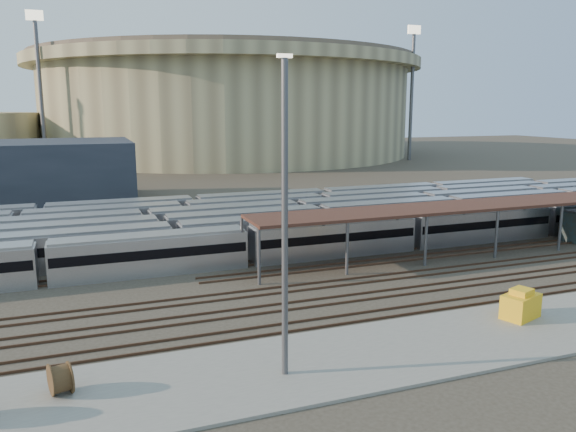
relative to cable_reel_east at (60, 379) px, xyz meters
The scene contains 12 objects.
ground 27.61m from the cable_reel_east, 29.82° to the left, with size 420.00×420.00×0.00m, color #383026.
apron 19.00m from the cable_reel_east, ahead, with size 50.00×9.00×0.20m, color gray.
subway_trains 40.75m from the cable_reel_east, 52.25° to the left, with size 128.60×23.90×3.60m.
inspection_shed 49.39m from the cable_reel_east, 21.09° to the left, with size 60.30×6.00×5.30m.
empty_tracks 25.49m from the cable_reel_east, 20.01° to the left, with size 170.00×9.62×0.18m.
stadium 162.05m from the cable_reel_east, 72.34° to the left, with size 124.00×124.00×32.50m.
floodlight_0 125.40m from the cable_reel_east, 92.81° to the left, with size 4.00×1.00×38.40m.
floodlight_2 148.79m from the cable_reel_east, 50.44° to the left, with size 4.00×1.00×38.40m.
floodlight_3 175.37m from the cable_reel_east, 85.41° to the left, with size 4.00×1.00×38.40m.
cable_reel_east is the anchor object (origin of this frame).
yard_light_pole 14.75m from the cable_reel_east, ahead, with size 0.81×0.36×17.92m.
yellow_equipment 31.31m from the cable_reel_east, ahead, with size 2.84×1.77×1.77m, color yellow.
Camera 1 is at (-22.21, -44.10, 15.38)m, focal length 35.00 mm.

